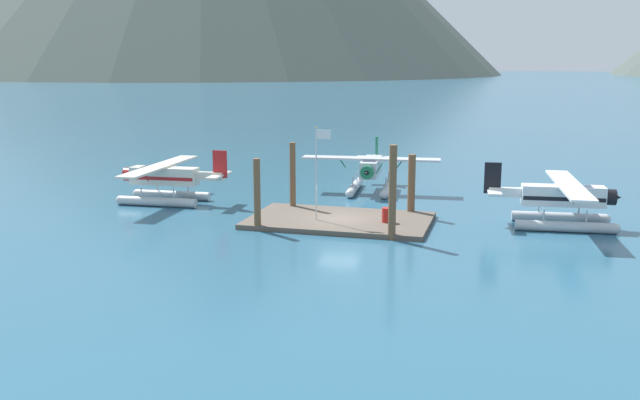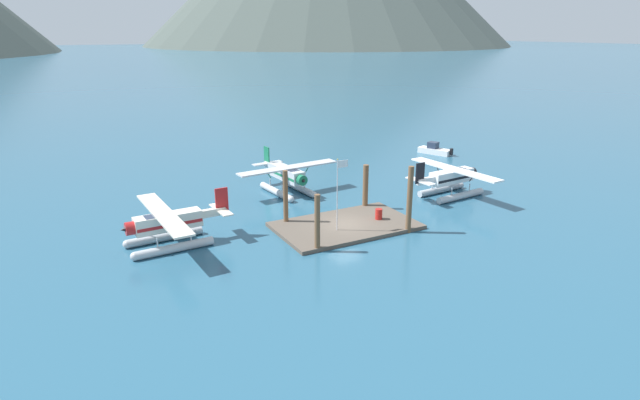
# 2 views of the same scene
# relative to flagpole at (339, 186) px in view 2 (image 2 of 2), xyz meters

# --- Properties ---
(ground_plane) EXTENTS (1200.00, 1200.00, 0.00)m
(ground_plane) POSITION_rel_flagpole_xyz_m (1.15, 0.82, -3.88)
(ground_plane) COLOR #285670
(dock_platform) EXTENTS (11.13, 6.77, 0.30)m
(dock_platform) POSITION_rel_flagpole_xyz_m (1.15, 0.82, -3.73)
(dock_platform) COLOR brown
(dock_platform) RESTS_ON ground
(piling_near_left) EXTENTS (0.41, 0.41, 4.29)m
(piling_near_left) POSITION_rel_flagpole_xyz_m (-3.09, -2.33, -1.73)
(piling_near_left) COLOR brown
(piling_near_left) RESTS_ON ground
(piling_near_right) EXTENTS (0.43, 0.43, 5.36)m
(piling_near_right) POSITION_rel_flagpole_xyz_m (4.95, -2.40, -1.20)
(piling_near_right) COLOR brown
(piling_near_right) RESTS_ON ground
(piling_far_left) EXTENTS (0.40, 0.40, 4.57)m
(piling_far_left) POSITION_rel_flagpole_xyz_m (-2.80, 3.69, -1.59)
(piling_far_left) COLOR brown
(piling_far_left) RESTS_ON ground
(piling_far_right) EXTENTS (0.48, 0.48, 4.01)m
(piling_far_right) POSITION_rel_flagpole_xyz_m (5.10, 4.06, -1.87)
(piling_far_right) COLOR brown
(piling_far_right) RESTS_ON ground
(flagpole) EXTENTS (0.95, 0.10, 5.72)m
(flagpole) POSITION_rel_flagpole_xyz_m (0.00, 0.00, 0.00)
(flagpole) COLOR silver
(flagpole) RESTS_ON dock_platform
(fuel_drum) EXTENTS (0.62, 0.62, 0.88)m
(fuel_drum) POSITION_rel_flagpole_xyz_m (4.14, 0.51, -3.14)
(fuel_drum) COLOR #AD1E19
(fuel_drum) RESTS_ON dock_platform
(seaplane_cream_port_fwd) EXTENTS (7.98, 10.46, 3.84)m
(seaplane_cream_port_fwd) POSITION_rel_flagpole_xyz_m (-12.25, 3.59, -2.30)
(seaplane_cream_port_fwd) COLOR #B7BABF
(seaplane_cream_port_fwd) RESTS_ON ground
(seaplane_white_stbd_fwd) EXTENTS (7.96, 10.48, 3.84)m
(seaplane_white_stbd_fwd) POSITION_rel_flagpole_xyz_m (14.36, 3.29, -2.30)
(seaplane_white_stbd_fwd) COLOR #B7BABF
(seaplane_white_stbd_fwd) RESTS_ON ground
(seaplane_silver_bow_centre) EXTENTS (10.48, 7.96, 3.84)m
(seaplane_silver_bow_centre) POSITION_rel_flagpole_xyz_m (0.96, 11.55, -2.30)
(seaplane_silver_bow_centre) COLOR #B7BABF
(seaplane_silver_bow_centre) RESTS_ON ground
(boat_white_open_east) EXTENTS (3.00, 4.61, 1.50)m
(boat_white_open_east) POSITION_rel_flagpole_xyz_m (24.75, 18.17, -3.39)
(boat_white_open_east) COLOR silver
(boat_white_open_east) RESTS_ON ground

